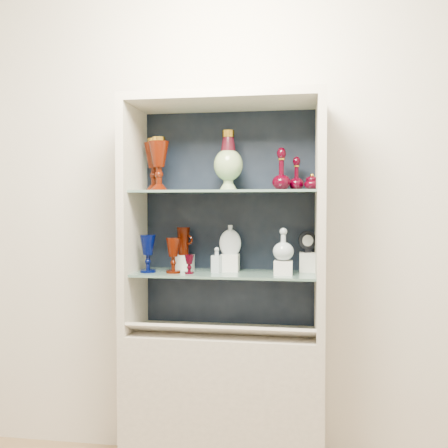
# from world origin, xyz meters

# --- Properties ---
(wall_back) EXTENTS (3.50, 0.02, 2.80)m
(wall_back) POSITION_xyz_m (0.00, 1.75, 1.40)
(wall_back) COLOR silver
(wall_back) RESTS_ON ground
(cabinet_base) EXTENTS (1.00, 0.40, 0.75)m
(cabinet_base) POSITION_xyz_m (0.00, 1.53, 0.38)
(cabinet_base) COLOR #BDB4A2
(cabinet_base) RESTS_ON ground
(cabinet_back_panel) EXTENTS (0.98, 0.02, 1.15)m
(cabinet_back_panel) POSITION_xyz_m (0.00, 1.72, 1.32)
(cabinet_back_panel) COLOR black
(cabinet_back_panel) RESTS_ON cabinet_base
(cabinet_side_left) EXTENTS (0.04, 0.40, 1.15)m
(cabinet_side_left) POSITION_xyz_m (-0.48, 1.53, 1.32)
(cabinet_side_left) COLOR #BDB4A2
(cabinet_side_left) RESTS_ON cabinet_base
(cabinet_side_right) EXTENTS (0.04, 0.40, 1.15)m
(cabinet_side_right) POSITION_xyz_m (0.48, 1.53, 1.32)
(cabinet_side_right) COLOR #BDB4A2
(cabinet_side_right) RESTS_ON cabinet_base
(cabinet_top_cap) EXTENTS (1.00, 0.40, 0.04)m
(cabinet_top_cap) POSITION_xyz_m (0.00, 1.53, 1.92)
(cabinet_top_cap) COLOR #BDB4A2
(cabinet_top_cap) RESTS_ON cabinet_side_left
(shelf_lower) EXTENTS (0.92, 0.34, 0.01)m
(shelf_lower) POSITION_xyz_m (0.00, 1.55, 1.04)
(shelf_lower) COLOR slate
(shelf_lower) RESTS_ON cabinet_side_left
(shelf_upper) EXTENTS (0.92, 0.34, 0.01)m
(shelf_upper) POSITION_xyz_m (0.00, 1.55, 1.46)
(shelf_upper) COLOR slate
(shelf_upper) RESTS_ON cabinet_side_left
(label_ledge) EXTENTS (0.92, 0.17, 0.09)m
(label_ledge) POSITION_xyz_m (0.00, 1.42, 0.78)
(label_ledge) COLOR #BDB4A2
(label_ledge) RESTS_ON cabinet_base
(label_card_0) EXTENTS (0.10, 0.06, 0.03)m
(label_card_0) POSITION_xyz_m (-0.28, 1.42, 0.80)
(label_card_0) COLOR white
(label_card_0) RESTS_ON label_ledge
(label_card_1) EXTENTS (0.10, 0.06, 0.03)m
(label_card_1) POSITION_xyz_m (0.29, 1.42, 0.80)
(label_card_1) COLOR white
(label_card_1) RESTS_ON label_ledge
(label_card_2) EXTENTS (0.10, 0.06, 0.03)m
(label_card_2) POSITION_xyz_m (0.05, 1.42, 0.80)
(label_card_2) COLOR white
(label_card_2) RESTS_ON label_ledge
(label_card_3) EXTENTS (0.10, 0.06, 0.03)m
(label_card_3) POSITION_xyz_m (0.16, 1.42, 0.80)
(label_card_3) COLOR white
(label_card_3) RESTS_ON label_ledge
(pedestal_lamp_left) EXTENTS (0.13, 0.13, 0.27)m
(pedestal_lamp_left) POSITION_xyz_m (-0.33, 1.51, 1.61)
(pedestal_lamp_left) COLOR #480E01
(pedestal_lamp_left) RESTS_ON shelf_upper
(pedestal_lamp_right) EXTENTS (0.13, 0.13, 0.28)m
(pedestal_lamp_right) POSITION_xyz_m (-0.39, 1.60, 1.61)
(pedestal_lamp_right) COLOR #480E01
(pedestal_lamp_right) RESTS_ON shelf_upper
(enamel_urn) EXTENTS (0.18, 0.18, 0.31)m
(enamel_urn) POSITION_xyz_m (0.02, 1.56, 1.62)
(enamel_urn) COLOR #074A1B
(enamel_urn) RESTS_ON shelf_upper
(ruby_decanter_a) EXTENTS (0.10, 0.10, 0.24)m
(ruby_decanter_a) POSITION_xyz_m (0.29, 1.57, 1.59)
(ruby_decanter_a) COLOR #38000C
(ruby_decanter_a) RESTS_ON shelf_upper
(ruby_decanter_b) EXTENTS (0.09, 0.09, 0.19)m
(ruby_decanter_b) POSITION_xyz_m (0.36, 1.62, 1.56)
(ruby_decanter_b) COLOR #38000C
(ruby_decanter_b) RESTS_ON shelf_upper
(lidded_bowl) EXTENTS (0.08, 0.08, 0.09)m
(lidded_bowl) POSITION_xyz_m (0.44, 1.56, 1.51)
(lidded_bowl) COLOR #38000C
(lidded_bowl) RESTS_ON shelf_upper
(cobalt_goblet) EXTENTS (0.10, 0.10, 0.19)m
(cobalt_goblet) POSITION_xyz_m (-0.39, 1.49, 1.15)
(cobalt_goblet) COLOR #000639
(cobalt_goblet) RESTS_ON shelf_lower
(ruby_goblet_tall) EXTENTS (0.08, 0.08, 0.18)m
(ruby_goblet_tall) POSITION_xyz_m (-0.26, 1.49, 1.14)
(ruby_goblet_tall) COLOR #480E01
(ruby_goblet_tall) RESTS_ON shelf_lower
(ruby_goblet_small) EXTENTS (0.06, 0.06, 0.10)m
(ruby_goblet_small) POSITION_xyz_m (-0.17, 1.48, 1.10)
(ruby_goblet_small) COLOR #38000C
(ruby_goblet_small) RESTS_ON shelf_lower
(riser_ruby_pitcher) EXTENTS (0.10, 0.10, 0.08)m
(riser_ruby_pitcher) POSITION_xyz_m (-0.23, 1.63, 1.09)
(riser_ruby_pitcher) COLOR silver
(riser_ruby_pitcher) RESTS_ON shelf_lower
(ruby_pitcher) EXTENTS (0.13, 0.11, 0.15)m
(ruby_pitcher) POSITION_xyz_m (-0.23, 1.63, 1.20)
(ruby_pitcher) COLOR #480E01
(ruby_pitcher) RESTS_ON riser_ruby_pitcher
(clear_square_bottle) EXTENTS (0.06, 0.06, 0.13)m
(clear_square_bottle) POSITION_xyz_m (-0.04, 1.54, 1.12)
(clear_square_bottle) COLOR #A3B5C0
(clear_square_bottle) RESTS_ON shelf_lower
(riser_flat_flask) EXTENTS (0.09, 0.09, 0.09)m
(riser_flat_flask) POSITION_xyz_m (0.02, 1.59, 1.09)
(riser_flat_flask) COLOR silver
(riser_flat_flask) RESTS_ON shelf_lower
(flat_flask) EXTENTS (0.12, 0.06, 0.16)m
(flat_flask) POSITION_xyz_m (0.02, 1.59, 1.22)
(flat_flask) COLOR silver
(flat_flask) RESTS_ON riser_flat_flask
(riser_clear_round_decanter) EXTENTS (0.09, 0.09, 0.07)m
(riser_clear_round_decanter) POSITION_xyz_m (0.30, 1.50, 1.08)
(riser_clear_round_decanter) COLOR silver
(riser_clear_round_decanter) RESTS_ON shelf_lower
(clear_round_decanter) EXTENTS (0.12, 0.12, 0.16)m
(clear_round_decanter) POSITION_xyz_m (0.30, 1.50, 1.20)
(clear_round_decanter) COLOR #A3B5C0
(clear_round_decanter) RESTS_ON riser_clear_round_decanter
(riser_cameo_medallion) EXTENTS (0.08, 0.08, 0.10)m
(riser_cameo_medallion) POSITION_xyz_m (0.42, 1.64, 1.10)
(riser_cameo_medallion) COLOR silver
(riser_cameo_medallion) RESTS_ON shelf_lower
(cameo_medallion) EXTENTS (0.10, 0.07, 0.12)m
(cameo_medallion) POSITION_xyz_m (0.42, 1.64, 1.21)
(cameo_medallion) COLOR black
(cameo_medallion) RESTS_ON riser_cameo_medallion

